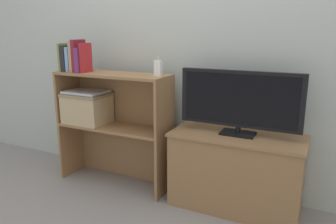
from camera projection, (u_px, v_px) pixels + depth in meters
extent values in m
plane|color=gray|center=(159.00, 203.00, 2.32)|extent=(16.00, 16.00, 0.00)
cube|color=#B2BCB2|center=(184.00, 29.00, 2.40)|extent=(10.00, 0.05, 2.40)
cube|color=olive|center=(236.00, 173.00, 2.22)|extent=(0.85, 0.38, 0.50)
cube|color=olive|center=(238.00, 136.00, 2.16)|extent=(0.87, 0.40, 0.02)
cube|color=black|center=(238.00, 133.00, 2.15)|extent=(0.22, 0.14, 0.01)
cylinder|color=black|center=(238.00, 129.00, 2.15)|extent=(0.04, 0.04, 0.04)
cube|color=black|center=(240.00, 99.00, 2.10)|extent=(0.79, 0.03, 0.37)
cube|color=black|center=(239.00, 100.00, 2.08)|extent=(0.73, 0.00, 0.32)
cube|color=olive|center=(73.00, 146.00, 2.78)|extent=(0.02, 0.30, 0.47)
cube|color=olive|center=(165.00, 164.00, 2.41)|extent=(0.02, 0.30, 0.47)
cube|color=olive|center=(125.00, 149.00, 2.72)|extent=(0.86, 0.02, 0.47)
cube|color=olive|center=(114.00, 127.00, 2.54)|extent=(0.86, 0.30, 0.02)
cube|color=olive|center=(69.00, 95.00, 2.68)|extent=(0.02, 0.30, 0.41)
cube|color=olive|center=(165.00, 105.00, 2.30)|extent=(0.02, 0.30, 0.41)
cube|color=olive|center=(123.00, 97.00, 2.61)|extent=(0.86, 0.02, 0.41)
cube|color=olive|center=(112.00, 74.00, 2.44)|extent=(0.86, 0.30, 0.02)
cube|color=olive|center=(65.00, 57.00, 2.55)|extent=(0.02, 0.13, 0.21)
cube|color=#232328|center=(68.00, 58.00, 2.54)|extent=(0.04, 0.12, 0.20)
cube|color=#709ECC|center=(72.00, 59.00, 2.52)|extent=(0.03, 0.12, 0.19)
cube|color=tan|center=(75.00, 56.00, 2.50)|extent=(0.03, 0.12, 0.24)
cube|color=maroon|center=(79.00, 56.00, 2.49)|extent=(0.03, 0.14, 0.24)
cube|color=#6B2D66|center=(83.00, 60.00, 2.48)|extent=(0.04, 0.15, 0.19)
cube|color=#B22328|center=(86.00, 58.00, 2.46)|extent=(0.02, 0.13, 0.22)
cube|color=white|center=(158.00, 68.00, 2.26)|extent=(0.05, 0.03, 0.11)
cylinder|color=silver|center=(158.00, 58.00, 2.24)|extent=(0.01, 0.01, 0.03)
cube|color=tan|center=(87.00, 108.00, 2.60)|extent=(0.33, 0.26, 0.24)
cube|color=#917E5B|center=(86.00, 95.00, 2.57)|extent=(0.34, 0.26, 0.02)
cube|color=#BCBCC1|center=(86.00, 92.00, 2.57)|extent=(0.32, 0.24, 0.02)
cylinder|color=#99999E|center=(86.00, 90.00, 2.57)|extent=(0.02, 0.02, 0.00)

